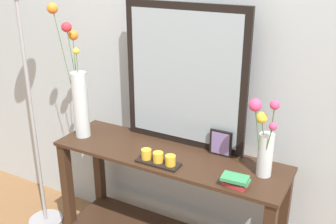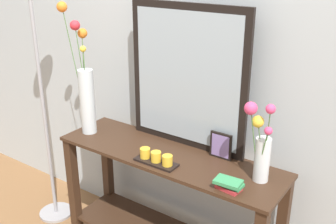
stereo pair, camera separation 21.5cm
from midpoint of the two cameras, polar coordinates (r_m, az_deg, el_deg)
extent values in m
cube|color=#B2BCC1|center=(2.32, 7.26, 10.01)|extent=(6.40, 0.08, 2.70)
cube|color=#382316|center=(2.26, 2.74, -6.29)|extent=(1.35, 0.40, 0.02)
cube|color=#382316|center=(2.70, -11.01, -11.03)|extent=(0.06, 0.06, 0.74)
cube|color=#382316|center=(2.90, -6.48, -8.34)|extent=(0.06, 0.06, 0.74)
cube|color=black|center=(2.23, 5.53, 4.84)|extent=(0.74, 0.03, 0.82)
cube|color=#9EADB7|center=(2.22, 5.34, 4.75)|extent=(0.66, 0.00, 0.74)
cylinder|color=silver|center=(2.48, -9.01, 1.40)|extent=(0.09, 0.09, 0.41)
cylinder|color=#4C753D|center=(2.47, -9.51, 4.61)|extent=(0.09, 0.02, 0.64)
sphere|color=red|center=(2.43, -10.63, 12.03)|extent=(0.06, 0.06, 0.06)
cylinder|color=#4C753D|center=(2.45, -9.08, 2.94)|extent=(0.02, 0.01, 0.51)
sphere|color=yellow|center=(2.39, -9.50, 8.83)|extent=(0.04, 0.04, 0.04)
cylinder|color=#4C753D|center=(2.47, -10.54, 5.81)|extent=(0.15, 0.01, 0.74)
sphere|color=orange|center=(2.45, -12.42, 14.42)|extent=(0.06, 0.06, 0.06)
cylinder|color=#4C753D|center=(2.51, -9.36, 4.19)|extent=(0.09, 0.10, 0.58)
sphere|color=orange|center=(2.50, -9.68, 10.98)|extent=(0.06, 0.06, 0.06)
cylinder|color=silver|center=(2.04, 16.25, -6.62)|extent=(0.08, 0.08, 0.23)
cylinder|color=#4C753D|center=(1.98, 16.91, -4.45)|extent=(0.03, 0.05, 0.38)
sphere|color=#EA4275|center=(1.89, 17.64, 0.37)|extent=(0.05, 0.05, 0.05)
cylinder|color=#4C753D|center=(1.98, 15.27, -4.42)|extent=(0.05, 0.05, 0.37)
sphere|color=#EA4275|center=(1.90, 14.94, 0.45)|extent=(0.06, 0.06, 0.06)
cylinder|color=#4C753D|center=(2.01, 16.16, -5.25)|extent=(0.05, 0.04, 0.30)
sphere|color=yellow|center=(1.94, 15.84, -1.38)|extent=(0.06, 0.06, 0.06)
cylinder|color=#4C753D|center=(1.99, 16.33, -5.95)|extent=(0.06, 0.04, 0.28)
sphere|color=#EA4275|center=(1.91, 17.29, -2.66)|extent=(0.04, 0.04, 0.04)
cube|color=black|center=(2.16, 1.16, -7.23)|extent=(0.24, 0.09, 0.01)
cylinder|color=gold|center=(2.18, -0.46, -5.92)|extent=(0.06, 0.06, 0.05)
cylinder|color=gold|center=(2.15, 1.16, -6.44)|extent=(0.06, 0.06, 0.05)
cylinder|color=gold|center=(2.11, 2.85, -6.98)|extent=(0.06, 0.06, 0.05)
cube|color=black|center=(2.22, 10.32, -4.81)|extent=(0.13, 0.01, 0.15)
cube|color=#8A70B0|center=(2.21, 10.24, -4.87)|extent=(0.10, 0.00, 0.13)
cube|color=#C63338|center=(1.98, 11.81, -10.57)|extent=(0.12, 0.09, 0.02)
cube|color=#388E56|center=(1.97, 12.19, -10.16)|extent=(0.11, 0.07, 0.02)
cube|color=#388E56|center=(1.96, 11.75, -9.80)|extent=(0.13, 0.09, 0.02)
cylinder|color=#9E9EA3|center=(3.16, -13.75, -13.79)|extent=(0.24, 0.24, 0.02)
cylinder|color=#9E9EA3|center=(2.78, -15.24, 0.38)|extent=(0.02, 0.02, 1.64)
camera|label=1|loc=(0.11, -87.14, 1.13)|focal=42.76mm
camera|label=2|loc=(0.11, 92.86, -1.13)|focal=42.76mm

